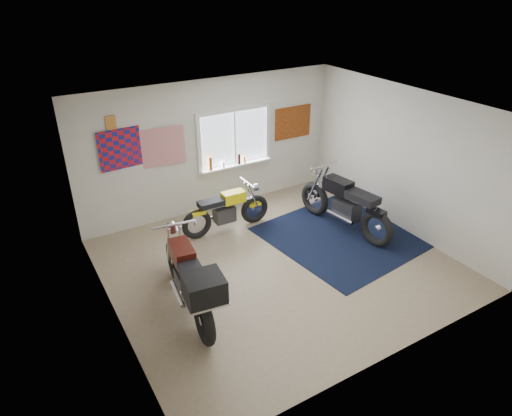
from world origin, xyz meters
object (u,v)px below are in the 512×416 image
navy_rug (341,236)px  yellow_triumph (226,211)px  maroon_tourer (190,281)px  black_chrome_bike (345,205)px

navy_rug → yellow_triumph: yellow_triumph is taller
navy_rug → maroon_tourer: 3.41m
black_chrome_bike → navy_rug: bearing=125.2°
navy_rug → yellow_triumph: size_ratio=1.42×
navy_rug → black_chrome_bike: black_chrome_bike is taller
navy_rug → yellow_triumph: 2.24m
yellow_triumph → maroon_tourer: size_ratio=0.81×
navy_rug → yellow_triumph: (-1.75, 1.33, 0.40)m
navy_rug → maroon_tourer: maroon_tourer is taller
maroon_tourer → yellow_triumph: bearing=-31.8°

